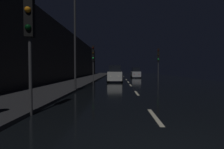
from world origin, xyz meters
TOP-DOWN VIEW (x-y plane):
  - ground at (0.00, 24.50)m, footprint 26.04×84.00m
  - sidewalk_left at (-6.82, 24.50)m, footprint 4.40×84.00m
  - building_facade_left at (-9.42, 21.00)m, footprint 0.80×63.00m
  - lane_centerline at (0.00, 18.03)m, footprint 0.16×36.24m
  - traffic_light_near_left at (-4.61, 3.00)m, footprint 0.37×0.48m
  - traffic_light_far_left at (-4.52, 18.10)m, footprint 0.33×0.47m
  - traffic_light_far_right at (4.51, 21.73)m, footprint 0.37×0.48m
  - streetlamp_overhead at (-4.27, 9.97)m, footprint 1.70×0.44m
  - car_approaching_headlights at (-1.78, 20.14)m, footprint 2.07×4.48m
  - car_distant_taillights at (2.18, 31.08)m, footprint 1.87×4.04m

SIDE VIEW (x-z plane):
  - ground at x=0.00m, z-range -0.02..0.00m
  - lane_centerline at x=0.00m, z-range 0.00..0.01m
  - sidewalk_left at x=-6.82m, z-range 0.00..0.15m
  - car_distant_taillights at x=2.18m, z-range -0.09..1.95m
  - car_approaching_headlights at x=-1.78m, z-range -0.10..2.16m
  - traffic_light_far_left at x=-4.52m, z-range 1.05..5.76m
  - traffic_light_far_right at x=4.51m, z-range 1.07..5.83m
  - traffic_light_near_left at x=-4.61m, z-range 1.09..5.92m
  - building_facade_left at x=-9.42m, z-range 0.00..7.75m
  - streetlamp_overhead at x=-4.27m, z-range 1.20..8.75m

